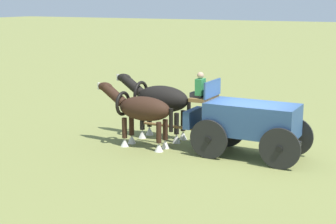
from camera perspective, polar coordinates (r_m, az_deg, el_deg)
name	(u,v)px	position (r m, az deg, el deg)	size (l,w,h in m)	color
ground_plane	(251,157)	(17.44, 9.05, -4.86)	(220.00, 220.00, 0.00)	olive
show_wagon	(248,120)	(17.17, 8.74, -0.92)	(5.89, 1.83, 2.75)	#2D4C7A
draft_horse_near	(141,110)	(18.10, -3.01, 0.22)	(3.03, 0.88, 2.19)	#331E14
draft_horse_off	(159,100)	(19.17, -0.96, 1.30)	(3.11, 0.99, 2.33)	black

